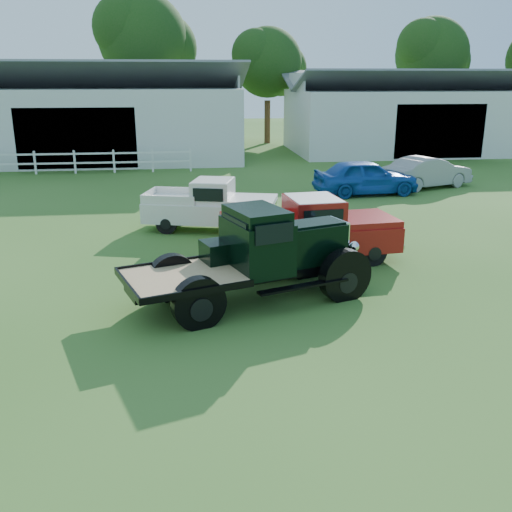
{
  "coord_description": "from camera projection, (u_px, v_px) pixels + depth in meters",
  "views": [
    {
      "loc": [
        -1.28,
        -10.73,
        4.84
      ],
      "look_at": [
        0.2,
        1.2,
        1.05
      ],
      "focal_mm": 40.0,
      "sensor_mm": 36.0,
      "label": 1
    }
  ],
  "objects": [
    {
      "name": "tree_c",
      "position": [
        268.0,
        82.0,
        42.23
      ],
      "size": [
        5.4,
        5.4,
        9.0
      ],
      "primitive_type": null,
      "color": "#15400D",
      "rests_on": "ground"
    },
    {
      "name": "misc_car_blue",
      "position": [
        366.0,
        177.0,
        24.32
      ],
      "size": [
        4.53,
        2.08,
        1.51
      ],
      "primitive_type": "imported",
      "rotation": [
        0.0,
        0.0,
        1.64
      ],
      "color": "#184CA3",
      "rests_on": "ground"
    },
    {
      "name": "red_pickup",
      "position": [
        310.0,
        229.0,
        15.43
      ],
      "size": [
        5.06,
        2.36,
        1.79
      ],
      "primitive_type": null,
      "rotation": [
        0.0,
        0.0,
        0.1
      ],
      "color": "maroon",
      "rests_on": "ground"
    },
    {
      "name": "shed_left",
      "position": [
        89.0,
        112.0,
        34.71
      ],
      "size": [
        18.8,
        10.2,
        5.6
      ],
      "primitive_type": null,
      "color": "beige",
      "rests_on": "ground"
    },
    {
      "name": "fence_rail",
      "position": [
        55.0,
        162.0,
        29.57
      ],
      "size": [
        14.2,
        0.16,
        1.2
      ],
      "primitive_type": null,
      "color": "white",
      "rests_on": "ground"
    },
    {
      "name": "tree_d",
      "position": [
        430.0,
        75.0,
        44.55
      ],
      "size": [
        6.0,
        6.0,
        10.0
      ],
      "primitive_type": null,
      "color": "#15400D",
      "rests_on": "ground"
    },
    {
      "name": "ground",
      "position": [
        254.0,
        322.0,
        11.76
      ],
      "size": [
        120.0,
        120.0,
        0.0
      ],
      "primitive_type": "plane",
      "color": "#2F5C1B"
    },
    {
      "name": "white_pickup",
      "position": [
        211.0,
        205.0,
        18.66
      ],
      "size": [
        4.74,
        2.81,
        1.63
      ],
      "primitive_type": null,
      "rotation": [
        0.0,
        0.0,
        -0.26
      ],
      "color": "silver",
      "rests_on": "ground"
    },
    {
      "name": "tree_b",
      "position": [
        144.0,
        64.0,
        41.75
      ],
      "size": [
        6.9,
        6.9,
        11.5
      ],
      "primitive_type": null,
      "color": "#15400D",
      "rests_on": "ground"
    },
    {
      "name": "misc_car_grey",
      "position": [
        428.0,
        172.0,
        25.86
      ],
      "size": [
        4.49,
        2.91,
        1.4
      ],
      "primitive_type": "imported",
      "rotation": [
        0.0,
        0.0,
        1.94
      ],
      "color": "gray",
      "rests_on": "ground"
    },
    {
      "name": "shed_right",
      "position": [
        413.0,
        112.0,
        38.18
      ],
      "size": [
        16.8,
        9.2,
        5.2
      ],
      "primitive_type": null,
      "color": "beige",
      "rests_on": "ground"
    },
    {
      "name": "vintage_flatbed",
      "position": [
        252.0,
        256.0,
        12.6
      ],
      "size": [
        5.76,
        3.76,
        2.12
      ],
      "primitive_type": null,
      "rotation": [
        0.0,
        0.0,
        0.33
      ],
      "color": "black",
      "rests_on": "ground"
    }
  ]
}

